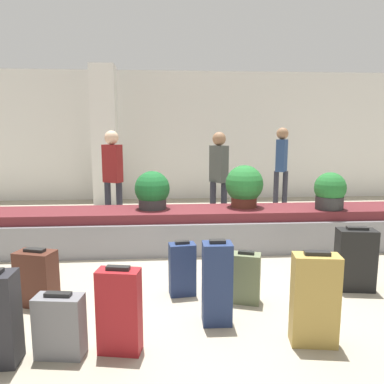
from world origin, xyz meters
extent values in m
plane|color=#9E937F|center=(0.00, 0.00, 0.00)|extent=(18.00, 18.00, 0.00)
cube|color=silver|center=(0.00, 5.76, 1.60)|extent=(18.00, 0.06, 3.20)
cube|color=gray|center=(0.00, 1.55, 0.23)|extent=(7.03, 0.91, 0.46)
cube|color=#5B1E23|center=(0.00, 1.55, 0.52)|extent=(6.75, 0.75, 0.13)
cube|color=silver|center=(-1.77, 5.07, 1.60)|extent=(0.55, 0.55, 3.20)
cube|color=slate|center=(-1.20, -1.10, 0.24)|extent=(0.38, 0.22, 0.48)
cube|color=black|center=(-1.20, -1.10, 0.50)|extent=(0.21, 0.09, 0.03)
cube|color=#5B6647|center=(0.41, -0.29, 0.25)|extent=(0.33, 0.25, 0.50)
cube|color=black|center=(0.41, -0.29, 0.52)|extent=(0.17, 0.11, 0.03)
cube|color=#472319|center=(-1.67, -0.20, 0.27)|extent=(0.42, 0.32, 0.55)
cube|color=black|center=(-1.67, -0.20, 0.56)|extent=(0.22, 0.13, 0.03)
cube|color=navy|center=(-0.22, -0.07, 0.28)|extent=(0.29, 0.21, 0.55)
cube|color=black|center=(-0.22, -0.07, 0.57)|extent=(0.16, 0.08, 0.03)
cube|color=black|center=(1.66, -0.07, 0.34)|extent=(0.42, 0.27, 0.67)
cube|color=black|center=(1.66, -0.07, 0.69)|extent=(0.23, 0.11, 0.03)
cube|color=maroon|center=(-0.75, -1.08, 0.33)|extent=(0.35, 0.22, 0.67)
cube|color=black|center=(-0.75, -1.08, 0.68)|extent=(0.19, 0.09, 0.03)
cube|color=#A3843D|center=(0.80, -1.08, 0.37)|extent=(0.39, 0.24, 0.75)
cube|color=black|center=(0.80, -1.08, 0.76)|extent=(0.21, 0.09, 0.03)
cube|color=navy|center=(0.06, -0.69, 0.37)|extent=(0.26, 0.20, 0.74)
cube|color=black|center=(0.06, -0.69, 0.76)|extent=(0.14, 0.07, 0.03)
cylinder|color=#2D2D2D|center=(-0.58, 1.61, 0.67)|extent=(0.41, 0.41, 0.16)
sphere|color=#195B28|center=(-0.58, 1.61, 0.89)|extent=(0.51, 0.51, 0.51)
cylinder|color=#2D2D2D|center=(2.01, 1.41, 0.68)|extent=(0.40, 0.40, 0.18)
sphere|color=#236B2D|center=(2.01, 1.41, 0.90)|extent=(0.46, 0.46, 0.46)
cylinder|color=#4C2319|center=(0.79, 1.63, 0.69)|extent=(0.38, 0.38, 0.20)
sphere|color=#236B2D|center=(0.79, 1.63, 0.94)|extent=(0.56, 0.56, 0.56)
cylinder|color=#282833|center=(0.47, 2.76, 0.41)|extent=(0.11, 0.11, 0.82)
cylinder|color=#282833|center=(0.67, 2.76, 0.41)|extent=(0.11, 0.11, 0.82)
cube|color=#474C47|center=(0.57, 2.76, 1.14)|extent=(0.33, 0.37, 0.65)
sphere|color=#936B4C|center=(0.57, 2.76, 1.59)|extent=(0.24, 0.24, 0.24)
cylinder|color=#282833|center=(2.01, 4.07, 0.43)|extent=(0.11, 0.11, 0.86)
cylinder|color=#282833|center=(2.21, 4.07, 0.43)|extent=(0.11, 0.11, 0.86)
cube|color=navy|center=(2.11, 4.07, 1.21)|extent=(0.32, 0.37, 0.68)
sphere|color=#936B4C|center=(2.11, 4.07, 1.67)|extent=(0.25, 0.25, 0.25)
cylinder|color=#282833|center=(-1.40, 2.79, 0.42)|extent=(0.11, 0.11, 0.83)
cylinder|color=#282833|center=(-1.20, 2.79, 0.42)|extent=(0.11, 0.11, 0.83)
cube|color=maroon|center=(-1.30, 2.79, 1.16)|extent=(0.37, 0.32, 0.66)
sphere|color=beige|center=(-1.30, 2.79, 1.61)|extent=(0.24, 0.24, 0.24)
camera|label=1|loc=(-0.39, -3.81, 1.70)|focal=35.00mm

